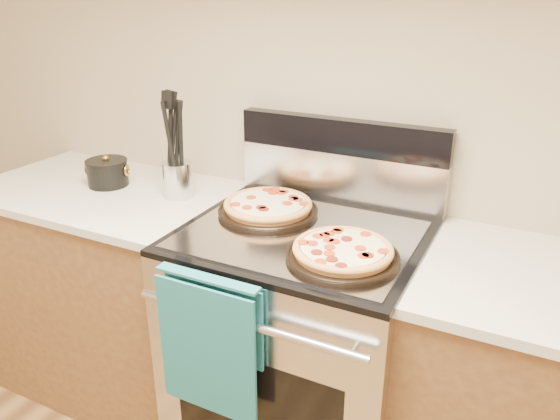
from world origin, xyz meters
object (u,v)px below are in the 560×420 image
at_px(range_body, 302,352).
at_px(pepperoni_pizza_front, 343,252).
at_px(pepperoni_pizza_back, 268,207).
at_px(utensil_crock, 178,180).
at_px(saucepan, 108,174).

xyz_separation_m(range_body, pepperoni_pizza_front, (0.18, -0.13, 0.50)).
distance_m(range_body, pepperoni_pizza_back, 0.53).
bearing_deg(utensil_crock, range_body, -9.40).
distance_m(pepperoni_pizza_front, saucepan, 1.08).
height_order(pepperoni_pizza_back, pepperoni_pizza_front, pepperoni_pizza_back).
distance_m(range_body, pepperoni_pizza_front, 0.54).
relative_size(utensil_crock, saucepan, 0.87).
height_order(pepperoni_pizza_front, utensil_crock, utensil_crock).
relative_size(range_body, pepperoni_pizza_front, 2.81).
distance_m(pepperoni_pizza_back, saucepan, 0.72).
bearing_deg(pepperoni_pizza_back, range_body, -22.79).
relative_size(pepperoni_pizza_front, saucepan, 2.05).
distance_m(utensil_crock, saucepan, 0.33).
bearing_deg(saucepan, utensil_crock, 3.76).
bearing_deg(utensil_crock, saucepan, -176.24).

